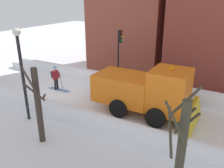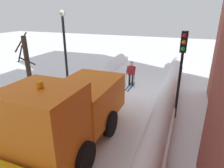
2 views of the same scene
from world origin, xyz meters
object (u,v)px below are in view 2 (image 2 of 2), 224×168
Objects in this scene: street_lamp at (64,40)px; skier at (131,72)px; traffic_light_pole at (182,60)px; bare_tree_near at (28,66)px; plow_truck at (71,111)px.

skier is at bearing -157.97° from street_lamp.
bare_tree_near is (8.58, 0.36, -1.04)m from traffic_light_pole.
skier is 0.47× the size of bare_tree_near.
skier is 0.43× the size of traffic_light_pole.
skier is 5.21m from traffic_light_pole.
plow_truck is 1.18× the size of street_lamp.
bare_tree_near is at bearing 36.39° from skier.
skier is 6.66m from bare_tree_near.
street_lamp is at bearing -55.01° from plow_truck.
bare_tree_near reaches higher than plow_truck.
street_lamp reaches higher than plow_truck.
street_lamp reaches higher than traffic_light_pole.
traffic_light_pole is at bearing 165.70° from street_lamp.
plow_truck is at bearing 124.99° from street_lamp.
traffic_light_pole is (-3.27, 3.56, 1.95)m from skier.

